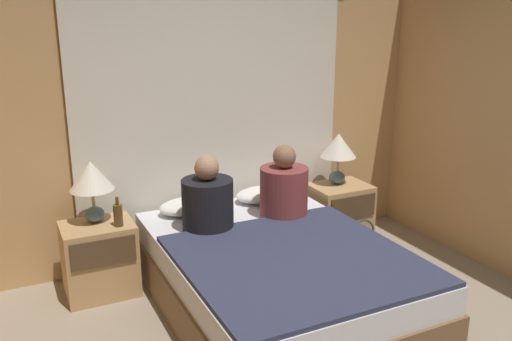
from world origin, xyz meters
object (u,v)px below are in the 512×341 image
Objects in this scene: lamp_left at (91,180)px; person_right_in_bed at (284,189)px; beer_bottle_on_left_stand at (118,215)px; bed at (275,278)px; pillow_right at (264,194)px; lamp_right at (338,149)px; pillow_left at (190,206)px; nightstand_right at (339,214)px; nightstand_left at (100,259)px; handbag_on_floor at (361,248)px; person_left_in_bed at (208,201)px.

lamp_left is 1.44m from person_right_in_bed.
beer_bottle_on_left_stand is at bearing -48.38° from lamp_left.
pillow_right is (0.33, 0.84, 0.31)m from bed.
beer_bottle_on_left_stand is (-1.99, -0.16, -0.24)m from lamp_right.
pillow_left is (0.73, 0.00, -0.32)m from lamp_left.
pillow_right is at bearing 68.68° from bed.
beer_bottle_on_left_stand is at bearing -175.47° from lamp_right.
beer_bottle_on_left_stand is at bearing 143.62° from bed.
pillow_left is 0.62m from beer_bottle_on_left_stand.
pillow_right is (-0.73, 0.07, 0.28)m from nightstand_right.
nightstand_left is 1.12× the size of pillow_left.
nightstand_right is 1.12× the size of pillow_left.
handbag_on_floor is at bearing -8.87° from beer_bottle_on_left_stand.
bed is 4.51× the size of lamp_right.
pillow_right is 0.88× the size of person_left_in_bed.
pillow_right reaches higher than handbag_on_floor.
person_left_in_bed reaches higher than pillow_left.
pillow_left is 0.76m from person_right_in_bed.
handbag_on_floor is (1.95, -0.30, -0.52)m from beer_bottle_on_left_stand.
nightstand_left is 1.19× the size of lamp_left.
lamp_right is at bearing 4.53° from beer_bottle_on_left_stand.
person_left_in_bed reaches higher than lamp_right.
person_left_in_bed is (0.01, -0.38, 0.16)m from pillow_left.
lamp_right reaches higher than nightstand_left.
bed is 4.51× the size of lamp_left.
pillow_right is at bearing 7.39° from beer_bottle_on_left_stand.
nightstand_left is 0.79m from pillow_left.
nightstand_left reaches higher than handbag_on_floor.
nightstand_right is (2.13, 0.00, 0.00)m from nightstand_left.
pillow_left is 1.32× the size of handbag_on_floor.
person_right_in_bed is 0.94m from handbag_on_floor.
lamp_left reaches higher than pillow_right.
person_right_in_bed is 2.60× the size of beer_bottle_on_left_stand.
lamp_left reaches higher than nightstand_left.
bed is at bearing -36.38° from beer_bottle_on_left_stand.
lamp_left is 1.00× the size of lamp_right.
pillow_left is at bearing 15.27° from beer_bottle_on_left_stand.
bed is at bearing -68.68° from pillow_left.
lamp_right is at bearing -0.20° from pillow_left.
bed is 1.32m from nightstand_left.
lamp_left is (-1.06, 0.84, 0.63)m from bed.
lamp_left is at bearing 178.35° from nightstand_right.
pillow_right is 1.27m from beer_bottle_on_left_stand.
handbag_on_floor is at bearing -95.05° from lamp_right.
bed is at bearing -38.23° from lamp_left.
pillow_left is 0.86× the size of person_right_in_bed.
person_right_in_bed reaches higher than beer_bottle_on_left_stand.
person_right_in_bed reaches higher than nightstand_left.
person_left_in_bed is (-0.65, -0.38, 0.16)m from pillow_right.
bed is 1.10m from handbag_on_floor.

